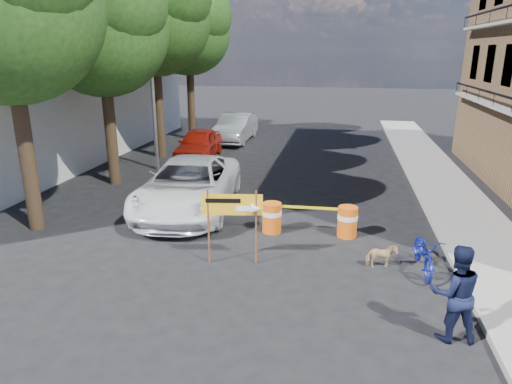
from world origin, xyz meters
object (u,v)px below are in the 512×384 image
at_px(barrel_mid_left, 208,214).
at_px(sedan_silver, 236,128).
at_px(barrel_far_left, 161,211).
at_px(suv_white, 189,186).
at_px(dog, 381,256).
at_px(barrel_mid_right, 272,217).
at_px(barrel_far_right, 347,221).
at_px(detour_sign, 240,210).
at_px(bicycle, 426,236).
at_px(sedan_red, 199,144).
at_px(pedestrian, 455,293).

relative_size(barrel_mid_left, sedan_silver, 0.18).
height_order(barrel_far_left, sedan_silver, sedan_silver).
bearing_deg(suv_white, dog, -33.56).
xyz_separation_m(barrel_mid_right, sedan_silver, (-4.27, 13.70, 0.35)).
relative_size(barrel_far_right, detour_sign, 0.46).
bearing_deg(detour_sign, barrel_mid_right, 69.33).
bearing_deg(barrel_mid_right, bicycle, -24.42).
distance_m(barrel_mid_right, dog, 3.53).
xyz_separation_m(suv_white, sedan_red, (-2.00, 7.47, -0.11)).
bearing_deg(pedestrian, barrel_far_right, -74.58).
xyz_separation_m(detour_sign, suv_white, (-2.59, 3.68, -0.57)).
xyz_separation_m(barrel_mid_right, bicycle, (4.01, -1.82, 0.46)).
height_order(barrel_far_left, barrel_mid_right, same).
height_order(barrel_far_right, dog, barrel_far_right).
bearing_deg(sedan_silver, barrel_mid_left, -79.33).
height_order(barrel_mid_left, bicycle, bicycle).
bearing_deg(detour_sign, pedestrian, -36.69).
bearing_deg(barrel_far_right, sedan_red, 129.19).
bearing_deg(suv_white, barrel_mid_right, -30.84).
relative_size(barrel_far_left, pedestrian, 0.48).
relative_size(sedan_red, sedan_silver, 0.87).
distance_m(pedestrian, bicycle, 2.76).
bearing_deg(barrel_far_right, bicycle, -46.04).
relative_size(barrel_mid_left, barrel_mid_right, 1.00).
bearing_deg(pedestrian, barrel_far_left, -37.56).
bearing_deg(bicycle, barrel_far_left, 164.02).
xyz_separation_m(pedestrian, dog, (-1.05, 2.76, -0.64)).
bearing_deg(barrel_mid_left, barrel_far_right, 1.76).
relative_size(suv_white, sedan_red, 1.41).
relative_size(detour_sign, dog, 2.66).
xyz_separation_m(barrel_far_right, pedestrian, (1.88, -4.65, 0.47)).
height_order(barrel_far_right, sedan_red, sedan_red).
height_order(barrel_mid_right, dog, barrel_mid_right).
bearing_deg(dog, sedan_red, 23.57).
bearing_deg(suv_white, bicycle, -30.08).
xyz_separation_m(barrel_far_left, sedan_silver, (-0.85, 13.79, 0.35)).
relative_size(barrel_mid_left, dog, 1.24).
distance_m(pedestrian, sedan_red, 16.31).
height_order(barrel_far_left, sedan_red, sedan_red).
relative_size(barrel_mid_left, sedan_red, 0.21).
xyz_separation_m(pedestrian, suv_white, (-7.12, 6.05, -0.09)).
distance_m(detour_sign, bicycle, 4.51).
bearing_deg(barrel_mid_right, sedan_red, 119.44).
height_order(barrel_far_right, pedestrian, pedestrian).
height_order(barrel_far_left, pedestrian, pedestrian).
distance_m(bicycle, dog, 1.17).
xyz_separation_m(bicycle, sedan_silver, (-8.28, 15.52, -0.11)).
relative_size(dog, sedan_silver, 0.15).
bearing_deg(suv_white, barrel_far_right, -20.09).
distance_m(barrel_far_right, detour_sign, 3.62).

